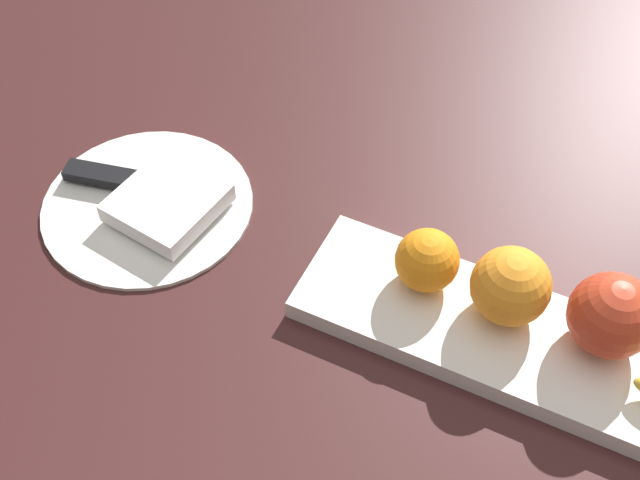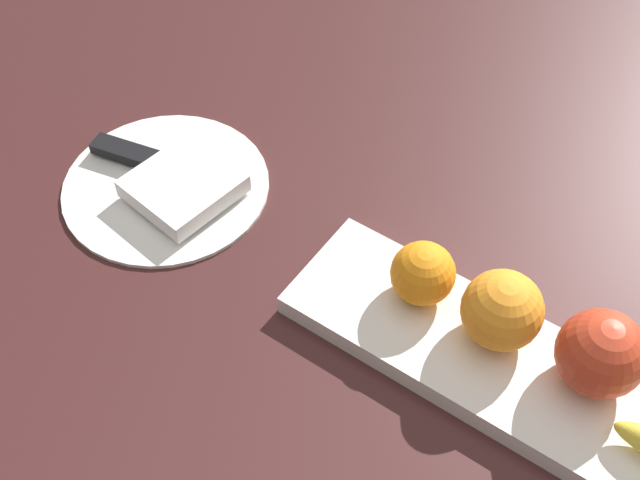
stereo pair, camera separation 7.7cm
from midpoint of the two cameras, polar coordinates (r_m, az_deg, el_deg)
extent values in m
plane|color=#3C1D1C|center=(0.76, 12.01, -9.75)|extent=(2.40, 2.40, 0.00)
cube|color=white|center=(0.77, 11.02, -7.31)|extent=(0.42, 0.12, 0.02)
sphere|color=red|center=(0.74, 16.93, -5.25)|extent=(0.08, 0.08, 0.08)
sphere|color=orange|center=(0.76, 4.63, -1.60)|extent=(0.06, 0.06, 0.06)
sphere|color=orange|center=(0.74, 10.31, -3.38)|extent=(0.07, 0.07, 0.07)
cylinder|color=white|center=(0.89, -14.42, 2.33)|extent=(0.22, 0.22, 0.01)
cube|color=white|center=(0.87, -13.13, 2.42)|extent=(0.11, 0.12, 0.02)
cube|color=silver|center=(0.90, -13.65, 3.37)|extent=(0.15, 0.05, 0.00)
cube|color=black|center=(0.92, -17.12, 4.15)|extent=(0.09, 0.04, 0.01)
camera|label=1|loc=(0.04, -92.87, -3.48)|focal=45.80mm
camera|label=2|loc=(0.04, 87.13, 3.48)|focal=45.80mm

